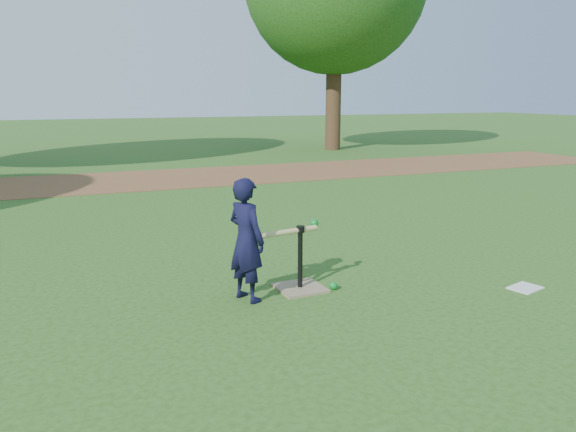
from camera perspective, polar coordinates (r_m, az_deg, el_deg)
name	(u,v)px	position (r m, az deg, el deg)	size (l,w,h in m)	color
ground	(293,286)	(5.46, 0.53, -7.09)	(80.00, 80.00, 0.00)	#285116
dirt_strip	(159,179)	(12.54, -12.97, 3.70)	(24.00, 3.00, 0.01)	brown
child	(246,240)	(4.96, -4.25, -2.44)	(0.40, 0.27, 1.11)	black
wiffle_ball_ground	(333,286)	(5.36, 4.64, -7.07)	(0.08, 0.08, 0.08)	#0B7E26
clipboard	(525,288)	(5.84, 22.96, -6.74)	(0.30, 0.23, 0.01)	silver
batting_tee	(300,278)	(5.34, 1.23, -6.31)	(0.45, 0.45, 0.61)	#90795B
swing_action	(292,230)	(5.17, 0.37, -1.45)	(0.68, 0.23, 0.11)	tan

